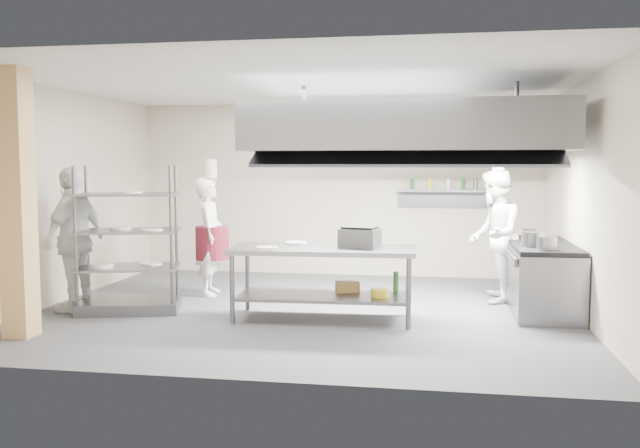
% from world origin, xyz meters
% --- Properties ---
extents(floor, '(7.00, 7.00, 0.00)m').
position_xyz_m(floor, '(0.00, 0.00, 0.00)').
color(floor, '#2C2C2E').
rests_on(floor, ground).
extents(ceiling, '(7.00, 7.00, 0.00)m').
position_xyz_m(ceiling, '(0.00, 0.00, 3.00)').
color(ceiling, silver).
rests_on(ceiling, wall_back).
extents(wall_back, '(7.00, 0.00, 7.00)m').
position_xyz_m(wall_back, '(0.00, 3.00, 1.50)').
color(wall_back, '#C0B098').
rests_on(wall_back, ground).
extents(wall_left, '(0.00, 6.00, 6.00)m').
position_xyz_m(wall_left, '(-3.50, 0.00, 1.50)').
color(wall_left, '#C0B098').
rests_on(wall_left, ground).
extents(wall_right, '(0.00, 6.00, 6.00)m').
position_xyz_m(wall_right, '(3.50, 0.00, 1.50)').
color(wall_right, '#C0B098').
rests_on(wall_right, ground).
extents(column, '(0.30, 0.30, 3.00)m').
position_xyz_m(column, '(-2.90, -1.90, 1.50)').
color(column, tan).
rests_on(column, floor).
extents(exhaust_hood, '(4.00, 2.50, 0.60)m').
position_xyz_m(exhaust_hood, '(1.30, 0.40, 2.40)').
color(exhaust_hood, slate).
rests_on(exhaust_hood, ceiling).
extents(hood_strip_a, '(1.60, 0.12, 0.04)m').
position_xyz_m(hood_strip_a, '(0.40, 0.40, 2.08)').
color(hood_strip_a, white).
rests_on(hood_strip_a, exhaust_hood).
extents(hood_strip_b, '(1.60, 0.12, 0.04)m').
position_xyz_m(hood_strip_b, '(2.20, 0.40, 2.08)').
color(hood_strip_b, white).
rests_on(hood_strip_b, exhaust_hood).
extents(wall_shelf, '(1.50, 0.28, 0.04)m').
position_xyz_m(wall_shelf, '(1.80, 2.84, 1.50)').
color(wall_shelf, slate).
rests_on(wall_shelf, wall_back).
extents(island, '(2.31, 1.03, 0.91)m').
position_xyz_m(island, '(0.31, -0.50, 0.46)').
color(island, gray).
rests_on(island, floor).
extents(island_worktop, '(2.31, 1.03, 0.06)m').
position_xyz_m(island_worktop, '(0.31, -0.50, 0.88)').
color(island_worktop, slate).
rests_on(island_worktop, island).
extents(island_undershelf, '(2.13, 0.93, 0.04)m').
position_xyz_m(island_undershelf, '(0.31, -0.50, 0.30)').
color(island_undershelf, slate).
rests_on(island_undershelf, island).
extents(pass_rack, '(1.44, 1.07, 1.92)m').
position_xyz_m(pass_rack, '(-2.28, -0.46, 0.96)').
color(pass_rack, slate).
rests_on(pass_rack, floor).
extents(cooking_range, '(0.80, 2.00, 0.84)m').
position_xyz_m(cooking_range, '(3.08, 0.50, 0.42)').
color(cooking_range, gray).
rests_on(cooking_range, floor).
extents(range_top, '(0.78, 1.96, 0.06)m').
position_xyz_m(range_top, '(3.08, 0.50, 0.87)').
color(range_top, black).
rests_on(range_top, cooking_range).
extents(chef_head, '(0.54, 0.71, 1.74)m').
position_xyz_m(chef_head, '(-1.60, 0.82, 0.87)').
color(chef_head, silver).
rests_on(chef_head, floor).
extents(chef_line, '(0.80, 0.98, 1.87)m').
position_xyz_m(chef_line, '(2.51, 0.99, 0.94)').
color(chef_line, silver).
rests_on(chef_line, floor).
extents(chef_plating, '(0.61, 1.17, 1.91)m').
position_xyz_m(chef_plating, '(-3.00, -0.53, 0.95)').
color(chef_plating, silver).
rests_on(chef_plating, floor).
extents(griddle, '(0.53, 0.45, 0.23)m').
position_xyz_m(griddle, '(0.76, -0.35, 1.02)').
color(griddle, slate).
rests_on(griddle, island_worktop).
extents(wicker_basket, '(0.34, 0.27, 0.13)m').
position_xyz_m(wicker_basket, '(0.59, -0.29, 0.38)').
color(wicker_basket, '#96653C').
rests_on(wicker_basket, island_undershelf).
extents(stockpot, '(0.27, 0.27, 0.19)m').
position_xyz_m(stockpot, '(2.90, 0.11, 0.99)').
color(stockpot, gray).
rests_on(stockpot, range_top).
extents(plate_stack, '(0.28, 0.28, 0.05)m').
position_xyz_m(plate_stack, '(-2.28, -0.46, 0.61)').
color(plate_stack, white).
rests_on(plate_stack, pass_rack).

